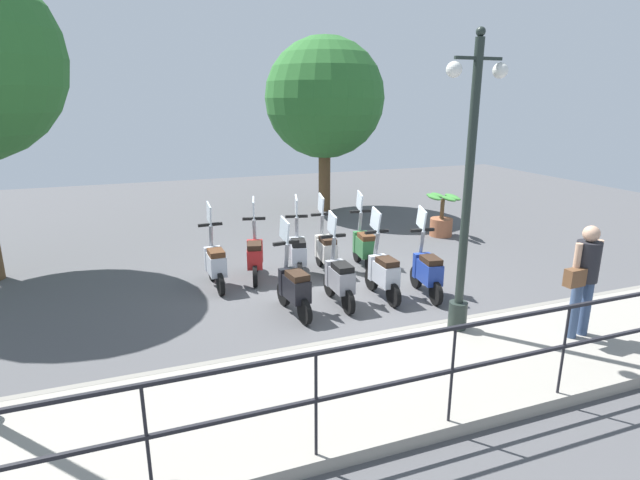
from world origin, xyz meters
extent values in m
plane|color=#4C4C4F|center=(0.00, 0.00, 0.00)|extent=(28.00, 28.00, 0.00)
cube|color=gray|center=(-3.20, 0.00, 0.07)|extent=(2.20, 20.00, 0.15)
cube|color=gray|center=(-2.15, 0.00, 0.07)|extent=(0.10, 20.00, 0.15)
cube|color=black|center=(-4.20, 0.00, 1.20)|extent=(0.04, 16.00, 0.04)
cube|color=black|center=(-4.20, 0.00, 0.73)|extent=(0.04, 16.00, 0.04)
cylinder|color=black|center=(-4.20, -0.73, 0.68)|extent=(0.03, 0.03, 1.05)
cylinder|color=black|center=(-4.20, 0.73, 0.68)|extent=(0.03, 0.03, 1.05)
cylinder|color=black|center=(-4.20, 2.18, 0.68)|extent=(0.03, 0.03, 1.05)
cylinder|color=black|center=(-4.20, 3.64, 0.68)|extent=(0.03, 0.03, 1.05)
cylinder|color=#232D28|center=(-2.40, -0.65, 0.35)|extent=(0.26, 0.26, 0.40)
cylinder|color=#232D28|center=(-2.40, -0.65, 2.12)|extent=(0.12, 0.12, 3.94)
cube|color=#232D28|center=(-2.40, -0.65, 3.84)|extent=(0.04, 0.70, 0.04)
sphere|color=white|center=(-2.40, -1.00, 3.70)|extent=(0.20, 0.20, 0.20)
sphere|color=white|center=(-2.40, -0.30, 3.70)|extent=(0.20, 0.20, 0.20)
sphere|color=#232D28|center=(-2.40, -0.65, 4.15)|extent=(0.12, 0.12, 0.12)
cylinder|color=#384C70|center=(-3.18, -2.19, 0.56)|extent=(0.14, 0.14, 0.82)
cylinder|color=#384C70|center=(-3.19, -1.97, 0.56)|extent=(0.14, 0.14, 0.82)
cylinder|color=#232328|center=(-3.19, -2.08, 1.25)|extent=(0.34, 0.34, 0.55)
sphere|color=tan|center=(-3.19, -2.08, 1.63)|extent=(0.22, 0.22, 0.22)
cylinder|color=tan|center=(-3.17, -2.28, 1.26)|extent=(0.09, 0.09, 0.52)
cylinder|color=tan|center=(-3.20, -1.88, 1.26)|extent=(0.09, 0.09, 0.52)
cube|color=brown|center=(-3.25, -1.82, 1.07)|extent=(0.16, 0.29, 0.24)
cylinder|color=brown|center=(6.30, -1.92, 1.03)|extent=(0.36, 0.36, 2.06)
sphere|color=#2D6B2D|center=(6.30, -1.92, 3.38)|extent=(3.50, 3.50, 3.50)
cylinder|color=#9E5B3D|center=(2.48, -3.63, 0.23)|extent=(0.56, 0.56, 0.45)
cylinder|color=brown|center=(2.48, -3.63, 0.70)|extent=(0.10, 0.10, 0.50)
ellipsoid|color=#387A33|center=(2.73, -3.63, 1.00)|extent=(0.56, 0.16, 0.10)
ellipsoid|color=#387A33|center=(2.23, -3.63, 1.00)|extent=(0.56, 0.16, 0.10)
ellipsoid|color=#387A33|center=(2.48, -3.38, 1.00)|extent=(0.56, 0.16, 0.10)
ellipsoid|color=#387A33|center=(2.48, -3.88, 1.00)|extent=(0.56, 0.16, 0.10)
ellipsoid|color=#387A33|center=(2.66, -3.45, 1.00)|extent=(0.56, 0.16, 0.10)
ellipsoid|color=#387A33|center=(2.30, -3.81, 1.00)|extent=(0.56, 0.16, 0.10)
cylinder|color=black|center=(-0.44, -1.15, 0.20)|extent=(0.41, 0.13, 0.40)
cylinder|color=black|center=(-1.26, -1.03, 0.20)|extent=(0.41, 0.13, 0.40)
cube|color=navy|center=(-0.94, -1.08, 0.48)|extent=(0.63, 0.36, 0.36)
cube|color=navy|center=(-0.65, -1.12, 0.50)|extent=(0.16, 0.31, 0.44)
cube|color=black|center=(-1.01, -1.07, 0.71)|extent=(0.43, 0.31, 0.10)
cylinder|color=gray|center=(-0.59, -1.13, 0.85)|extent=(0.19, 0.09, 0.55)
cube|color=black|center=(-0.59, -1.13, 1.13)|extent=(0.12, 0.44, 0.05)
cube|color=silver|center=(-0.53, -1.13, 1.33)|extent=(0.39, 0.08, 0.42)
cylinder|color=black|center=(-0.26, -0.33, 0.20)|extent=(0.40, 0.08, 0.40)
cylinder|color=black|center=(-1.09, -0.33, 0.20)|extent=(0.40, 0.08, 0.40)
cube|color=#B7BCC6|center=(-0.76, -0.33, 0.48)|extent=(0.60, 0.28, 0.36)
cube|color=#B7BCC6|center=(-0.47, -0.33, 0.50)|extent=(0.12, 0.30, 0.44)
cube|color=black|center=(-0.83, -0.33, 0.71)|extent=(0.40, 0.26, 0.10)
cylinder|color=gray|center=(-0.41, -0.33, 0.85)|extent=(0.18, 0.07, 0.55)
cube|color=black|center=(-0.41, -0.33, 1.13)|extent=(0.06, 0.44, 0.05)
cube|color=silver|center=(-0.35, -0.33, 1.33)|extent=(0.39, 0.03, 0.42)
cylinder|color=black|center=(-0.26, 0.49, 0.20)|extent=(0.40, 0.08, 0.40)
cylinder|color=black|center=(-1.09, 0.49, 0.20)|extent=(0.40, 0.08, 0.40)
cube|color=gray|center=(-0.76, 0.49, 0.48)|extent=(0.60, 0.28, 0.36)
cube|color=gray|center=(-0.47, 0.49, 0.50)|extent=(0.12, 0.30, 0.44)
cube|color=black|center=(-0.83, 0.49, 0.71)|extent=(0.40, 0.26, 0.10)
cylinder|color=gray|center=(-0.41, 0.49, 0.85)|extent=(0.18, 0.07, 0.55)
cube|color=black|center=(-0.41, 0.49, 1.13)|extent=(0.06, 0.44, 0.05)
cube|color=silver|center=(-0.35, 0.49, 1.33)|extent=(0.39, 0.03, 0.42)
cylinder|color=black|center=(-0.38, 1.37, 0.20)|extent=(0.41, 0.12, 0.40)
cylinder|color=black|center=(-1.20, 1.28, 0.20)|extent=(0.41, 0.12, 0.40)
cube|color=black|center=(-0.87, 1.31, 0.48)|extent=(0.63, 0.34, 0.36)
cube|color=black|center=(-0.59, 1.35, 0.50)|extent=(0.15, 0.31, 0.44)
cube|color=black|center=(-0.94, 1.31, 0.71)|extent=(0.43, 0.30, 0.10)
cylinder|color=gray|center=(-0.53, 1.35, 0.85)|extent=(0.19, 0.09, 0.55)
cube|color=black|center=(-0.53, 1.35, 1.13)|extent=(0.11, 0.44, 0.05)
cube|color=silver|center=(-0.47, 1.36, 1.33)|extent=(0.39, 0.07, 0.42)
cylinder|color=black|center=(1.32, -0.76, 0.20)|extent=(0.41, 0.13, 0.40)
cylinder|color=black|center=(0.49, -0.66, 0.20)|extent=(0.41, 0.13, 0.40)
cube|color=#2D6B38|center=(0.82, -0.70, 0.48)|extent=(0.63, 0.35, 0.36)
cube|color=#2D6B38|center=(1.11, -0.74, 0.50)|extent=(0.16, 0.31, 0.44)
cube|color=#4C2D19|center=(0.75, -0.69, 0.71)|extent=(0.43, 0.31, 0.10)
cylinder|color=gray|center=(1.17, -0.74, 0.85)|extent=(0.19, 0.09, 0.55)
cube|color=black|center=(1.17, -0.74, 1.13)|extent=(0.12, 0.44, 0.05)
cube|color=silver|center=(1.23, -0.75, 1.33)|extent=(0.39, 0.08, 0.42)
cylinder|color=black|center=(1.33, 0.08, 0.20)|extent=(0.41, 0.11, 0.40)
cylinder|color=black|center=(0.51, 0.15, 0.20)|extent=(0.41, 0.11, 0.40)
cube|color=beige|center=(0.83, 0.12, 0.48)|extent=(0.62, 0.33, 0.36)
cube|color=beige|center=(1.12, 0.10, 0.50)|extent=(0.14, 0.31, 0.44)
cube|color=black|center=(0.76, 0.13, 0.71)|extent=(0.42, 0.29, 0.10)
cylinder|color=gray|center=(1.18, 0.10, 0.85)|extent=(0.19, 0.08, 0.55)
cube|color=black|center=(1.18, 0.10, 1.13)|extent=(0.09, 0.44, 0.05)
cube|color=silver|center=(1.24, 0.09, 1.33)|extent=(0.39, 0.06, 0.42)
cylinder|color=black|center=(1.34, 0.59, 0.20)|extent=(0.41, 0.17, 0.40)
cylinder|color=black|center=(0.54, 0.78, 0.20)|extent=(0.41, 0.17, 0.40)
cube|color=#B7BCC6|center=(0.86, 0.70, 0.48)|extent=(0.65, 0.41, 0.36)
cube|color=#B7BCC6|center=(1.14, 0.64, 0.50)|extent=(0.19, 0.32, 0.44)
cube|color=black|center=(0.79, 0.72, 0.71)|extent=(0.45, 0.35, 0.10)
cylinder|color=gray|center=(1.20, 0.62, 0.85)|extent=(0.19, 0.11, 0.55)
cube|color=black|center=(1.20, 0.62, 1.13)|extent=(0.16, 0.44, 0.05)
cube|color=silver|center=(1.25, 0.61, 1.33)|extent=(0.38, 0.12, 0.42)
cylinder|color=black|center=(1.44, 1.41, 0.20)|extent=(0.41, 0.18, 0.40)
cylinder|color=black|center=(0.64, 1.62, 0.20)|extent=(0.41, 0.18, 0.40)
cube|color=#B21E1E|center=(0.96, 1.53, 0.48)|extent=(0.65, 0.42, 0.36)
cube|color=#B21E1E|center=(1.24, 1.46, 0.50)|extent=(0.19, 0.32, 0.44)
cube|color=black|center=(0.89, 1.55, 0.71)|extent=(0.45, 0.35, 0.10)
cylinder|color=gray|center=(1.30, 1.45, 0.85)|extent=(0.19, 0.11, 0.55)
cube|color=black|center=(1.30, 1.45, 1.13)|extent=(0.17, 0.44, 0.05)
cube|color=silver|center=(1.35, 1.43, 1.33)|extent=(0.38, 0.12, 0.42)
cylinder|color=black|center=(1.27, 2.32, 0.20)|extent=(0.40, 0.09, 0.40)
cylinder|color=black|center=(0.44, 2.29, 0.20)|extent=(0.40, 0.09, 0.40)
cube|color=#B7BCC6|center=(0.77, 2.30, 0.48)|extent=(0.61, 0.30, 0.36)
cube|color=#B7BCC6|center=(1.06, 2.31, 0.50)|extent=(0.13, 0.30, 0.44)
cube|color=#4C2D19|center=(0.70, 2.30, 0.71)|extent=(0.41, 0.27, 0.10)
cylinder|color=gray|center=(1.12, 2.31, 0.85)|extent=(0.19, 0.08, 0.55)
cube|color=black|center=(1.12, 2.31, 1.13)|extent=(0.08, 0.44, 0.05)
cube|color=silver|center=(1.18, 2.31, 1.33)|extent=(0.39, 0.04, 0.42)
camera|label=1|loc=(-7.90, 3.53, 3.35)|focal=28.00mm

